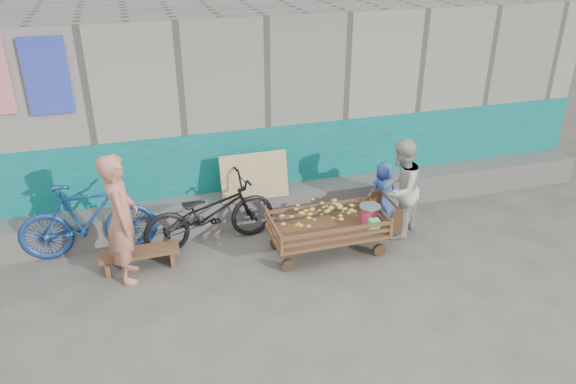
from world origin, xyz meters
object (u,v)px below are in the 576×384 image
object	(u,v)px
bicycle_blue	(88,219)
banana_cart	(326,221)
bench	(140,255)
vendor_man	(122,219)
bicycle_dark	(210,213)
child	(383,191)
woman	(400,189)

from	to	relation	value
bicycle_blue	banana_cart	bearing A→B (deg)	-103.77
bench	vendor_man	xyz separation A→B (m)	(-0.15, -0.17, 0.67)
banana_cart	vendor_man	distance (m)	2.68
vendor_man	bicycle_dark	distance (m)	1.32
vendor_man	child	size ratio (longest dim) A/B	1.85
child	woman	bearing A→B (deg)	82.92
woman	bicycle_dark	xyz separation A→B (m)	(-2.66, 0.52, -0.24)
banana_cart	bench	size ratio (longest dim) A/B	1.66
banana_cart	bench	xyz separation A→B (m)	(-2.50, 0.35, -0.31)
bicycle_dark	woman	bearing A→B (deg)	-109.47
woman	bicycle_blue	size ratio (longest dim) A/B	0.81
vendor_man	bicycle_dark	world-z (taller)	vendor_man
child	bicycle_dark	bearing A→B (deg)	-7.29
bicycle_dark	bicycle_blue	xyz separation A→B (m)	(-1.63, 0.20, 0.05)
child	bicycle_dark	distance (m)	2.66
bicycle_blue	bicycle_dark	bearing A→B (deg)	-94.94
vendor_man	bicycle_dark	bearing A→B (deg)	-65.98
woman	bicycle_blue	xyz separation A→B (m)	(-4.29, 0.72, -0.19)
bench	bicycle_dark	distance (m)	1.11
banana_cart	bicycle_dark	size ratio (longest dim) A/B	0.91
bench	bicycle_blue	size ratio (longest dim) A/B	0.57
bench	bicycle_blue	world-z (taller)	bicycle_blue
vendor_man	child	world-z (taller)	vendor_man
banana_cart	bicycle_dark	bearing A→B (deg)	155.30
bench	child	distance (m)	3.70
bicycle_dark	bicycle_blue	distance (m)	1.64
vendor_man	bicycle_blue	xyz separation A→B (m)	(-0.47, 0.71, -0.32)
woman	vendor_man	bearing A→B (deg)	-42.43
bicycle_dark	bicycle_blue	bearing A→B (deg)	74.62
child	bicycle_blue	xyz separation A→B (m)	(-4.29, 0.21, 0.08)
banana_cart	child	bearing A→B (deg)	29.90
banana_cart	vendor_man	world-z (taller)	vendor_man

